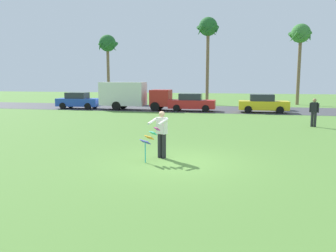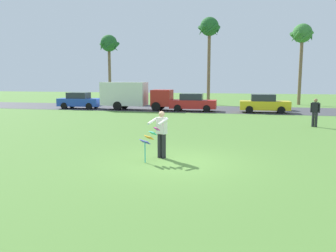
{
  "view_description": "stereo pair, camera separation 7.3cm",
  "coord_description": "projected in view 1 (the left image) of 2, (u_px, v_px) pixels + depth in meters",
  "views": [
    {
      "loc": [
        2.31,
        -11.08,
        2.86
      ],
      "look_at": [
        -0.62,
        1.56,
        1.05
      ],
      "focal_mm": 35.65,
      "sensor_mm": 36.0,
      "label": 1
    },
    {
      "loc": [
        2.39,
        -11.07,
        2.86
      ],
      "look_at": [
        -0.62,
        1.56,
        1.05
      ],
      "focal_mm": 35.65,
      "sensor_mm": 36.0,
      "label": 2
    }
  ],
  "objects": [
    {
      "name": "palm_tree_right_near",
      "position": [
        208.0,
        31.0,
        37.72
      ],
      "size": [
        2.58,
        2.71,
        9.86
      ],
      "color": "brown",
      "rests_on": "ground"
    },
    {
      "name": "parked_car_yellow",
      "position": [
        263.0,
        104.0,
        29.0
      ],
      "size": [
        4.25,
        1.93,
        1.6
      ],
      "color": "yellow",
      "rests_on": "ground"
    },
    {
      "name": "parked_car_red",
      "position": [
        192.0,
        103.0,
        30.4
      ],
      "size": [
        4.26,
        1.96,
        1.6
      ],
      "color": "red",
      "rests_on": "ground"
    },
    {
      "name": "person_kite_flyer",
      "position": [
        161.0,
        132.0,
        12.14
      ],
      "size": [
        0.69,
        0.76,
        1.73
      ],
      "color": "#26262B",
      "rests_on": "ground"
    },
    {
      "name": "palm_tree_left_near",
      "position": [
        108.0,
        46.0,
        42.31
      ],
      "size": [
        2.58,
        2.71,
        8.5
      ],
      "color": "brown",
      "rests_on": "ground"
    },
    {
      "name": "palm_tree_centre_far",
      "position": [
        301.0,
        37.0,
        37.31
      ],
      "size": [
        2.58,
        2.71,
        9.05
      ],
      "color": "brown",
      "rests_on": "ground"
    },
    {
      "name": "road_strip",
      "position": [
        221.0,
        109.0,
        32.27
      ],
      "size": [
        120.0,
        8.0,
        0.01
      ],
      "primitive_type": "cube",
      "color": "#424247",
      "rests_on": "ground"
    },
    {
      "name": "parked_car_blue",
      "position": [
        79.0,
        101.0,
        32.94
      ],
      "size": [
        4.26,
        1.95,
        1.6
      ],
      "color": "#2347B7",
      "rests_on": "ground"
    },
    {
      "name": "person_walker_near",
      "position": [
        314.0,
        112.0,
        20.24
      ],
      "size": [
        0.51,
        0.37,
        1.73
      ],
      "color": "#26262B",
      "rests_on": "ground"
    },
    {
      "name": "ground_plane",
      "position": [
        175.0,
        162.0,
        11.61
      ],
      "size": [
        120.0,
        120.0,
        0.0
      ],
      "primitive_type": "plane",
      "color": "#568438"
    },
    {
      "name": "kite_held",
      "position": [
        149.0,
        139.0,
        11.56
      ],
      "size": [
        0.69,
        0.72,
        1.2
      ],
      "color": "#D83399",
      "rests_on": "ground"
    },
    {
      "name": "parked_truck_red_cab",
      "position": [
        131.0,
        95.0,
        31.61
      ],
      "size": [
        6.74,
        2.22,
        2.62
      ],
      "color": "#B2231E",
      "rests_on": "ground"
    }
  ]
}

